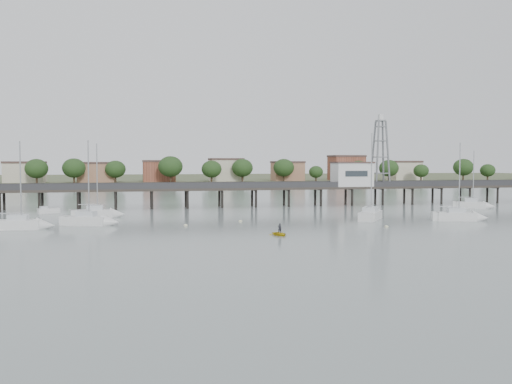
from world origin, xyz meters
TOP-DOWN VIEW (x-y plane):
  - ground_plane at (0.00, 0.00)m, footprint 500.00×500.00m
  - pier at (0.00, 60.00)m, footprint 150.00×5.00m
  - pier_building at (25.00, 60.00)m, footprint 8.40×5.40m
  - lattice_tower at (31.50, 60.00)m, footprint 3.20×3.20m
  - sailboat_e at (45.81, 46.01)m, footprint 7.33×5.36m
  - sailboat_b at (-26.07, 43.01)m, footprint 7.88×2.54m
  - sailboat_a at (-35.36, 27.88)m, footprint 7.79×2.71m
  - sailboat_c at (17.05, 31.42)m, footprint 7.27×8.84m
  - sailboat_d at (29.84, 25.29)m, footprint 8.10×4.76m
  - sailboat_f at (-26.65, 31.06)m, footprint 8.20×4.79m
  - white_tender at (-36.08, 53.13)m, footprint 4.01×2.79m
  - yellow_dinghy at (-3.16, 14.08)m, footprint 2.10×1.04m
  - dinghy_occupant at (-3.16, 14.08)m, footprint 0.51×1.30m
  - mooring_buoys at (5.38, 30.56)m, footprint 72.83×23.32m
  - far_shore at (0.36, 239.58)m, footprint 500.00×170.00m

SIDE VIEW (x-z plane):
  - ground_plane at x=0.00m, z-range 0.00..0.00m
  - yellow_dinghy at x=-3.16m, z-range -1.41..1.41m
  - dinghy_occupant at x=-3.16m, z-range -0.15..0.15m
  - mooring_buoys at x=5.38m, z-range -0.12..0.28m
  - white_tender at x=-36.08m, z-range -0.27..1.16m
  - sailboat_c at x=17.05m, z-range -6.73..8.00m
  - sailboat_f at x=-26.65m, z-range -5.89..7.17m
  - sailboat_b at x=-26.07m, z-range -5.83..7.12m
  - sailboat_d at x=29.84m, z-range -5.82..7.10m
  - sailboat_a at x=-35.36m, z-range -5.71..7.00m
  - sailboat_e at x=45.81m, z-range -5.37..6.66m
  - far_shore at x=0.36m, z-range -4.25..6.15m
  - pier at x=0.00m, z-range 1.04..6.54m
  - pier_building at x=25.00m, z-range 4.02..9.32m
  - lattice_tower at x=31.50m, z-range 3.35..18.85m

